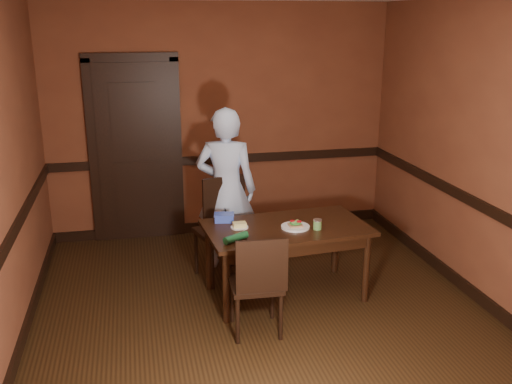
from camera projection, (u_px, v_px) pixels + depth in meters
name	position (u px, v px, depth m)	size (l,w,h in m)	color
floor	(265.00, 318.00, 4.97)	(4.00, 4.50, 0.01)	black
wall_back	(221.00, 122.00, 6.68)	(4.00, 0.02, 2.70)	brown
wall_front	(385.00, 296.00, 2.47)	(4.00, 0.02, 2.70)	brown
wall_right	(487.00, 156.00, 4.99)	(0.02, 4.50, 2.70)	brown
dado_back	(222.00, 159.00, 6.79)	(4.00, 0.03, 0.10)	black
dado_left	(9.00, 241.00, 4.30)	(0.03, 4.50, 0.10)	black
dado_right	(480.00, 205.00, 5.12)	(0.03, 4.50, 0.10)	black
baseboard_back	(223.00, 225.00, 7.04)	(4.00, 0.03, 0.12)	black
baseboard_left	(23.00, 339.00, 4.54)	(0.03, 4.50, 0.12)	black
baseboard_right	(470.00, 290.00, 5.36)	(0.03, 4.50, 0.12)	black
door	(136.00, 148.00, 6.51)	(1.05, 0.07, 2.20)	black
dining_table	(286.00, 261.00, 5.30)	(1.47, 0.83, 0.69)	black
chair_far	(222.00, 231.00, 5.63)	(0.46, 0.46, 0.99)	black
chair_near	(256.00, 282.00, 4.65)	(0.41, 0.41, 0.88)	black
person	(226.00, 190.00, 5.79)	(0.61, 0.40, 1.68)	#B2CBF0
sandwich_plate	(295.00, 226.00, 5.15)	(0.26, 0.26, 0.07)	white
sauce_jar	(317.00, 224.00, 5.11)	(0.08, 0.08, 0.09)	#568844
cheese_saucer	(239.00, 226.00, 5.15)	(0.16, 0.16, 0.05)	white
food_tub	(224.00, 218.00, 5.31)	(0.20, 0.16, 0.08)	blue
wrapped_veg	(236.00, 238.00, 4.83)	(0.07, 0.07, 0.23)	#144622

